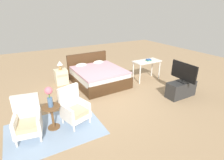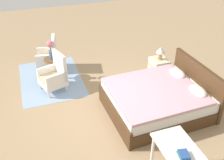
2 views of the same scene
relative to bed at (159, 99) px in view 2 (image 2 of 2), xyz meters
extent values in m
plane|color=#A38460|center=(-0.20, -1.15, -0.30)|extent=(16.00, 16.00, 0.00)
cube|color=#8EA8C6|center=(-2.03, -1.99, -0.29)|extent=(2.10, 1.50, 0.01)
cube|color=#472D19|center=(0.00, -0.05, -0.16)|extent=(1.71, 2.05, 0.28)
cube|color=white|center=(0.00, -0.05, 0.10)|extent=(1.64, 1.97, 0.24)
cube|color=#CC9EAD|center=(0.00, -0.13, 0.25)|extent=(1.68, 1.81, 0.06)
cube|color=#472D19|center=(-0.03, 0.91, 0.18)|extent=(1.67, 0.14, 0.96)
cube|color=#472D19|center=(0.03, -1.01, -0.10)|extent=(1.67, 0.12, 0.40)
ellipsoid|color=white|center=(-0.39, 0.64, 0.29)|extent=(0.45, 0.29, 0.14)
ellipsoid|color=white|center=(0.35, 0.66, 0.29)|extent=(0.45, 0.29, 0.14)
cylinder|color=white|center=(-2.82, -2.18, -0.21)|extent=(0.04, 0.04, 0.16)
cylinder|color=white|center=(-2.37, -2.26, -0.21)|extent=(0.04, 0.04, 0.16)
cylinder|color=white|center=(-2.74, -1.73, -0.21)|extent=(0.04, 0.04, 0.16)
cylinder|color=white|center=(-2.29, -1.81, -0.21)|extent=(0.04, 0.04, 0.16)
cube|color=white|center=(-2.55, -1.99, -0.07)|extent=(0.63, 0.63, 0.12)
cube|color=#C6B289|center=(-2.55, -1.99, 0.04)|extent=(0.58, 0.58, 0.10)
cube|color=white|center=(-2.51, -1.77, 0.31)|extent=(0.55, 0.18, 0.64)
cube|color=white|center=(-2.78, -1.95, 0.12)|extent=(0.16, 0.52, 0.26)
cube|color=white|center=(-2.32, -2.04, 0.12)|extent=(0.16, 0.52, 0.26)
cylinder|color=white|center=(-1.66, -2.28, -0.21)|extent=(0.04, 0.04, 0.16)
cylinder|color=white|center=(-1.22, -2.14, -0.21)|extent=(0.04, 0.04, 0.16)
cylinder|color=white|center=(-1.80, -1.85, -0.21)|extent=(0.04, 0.04, 0.16)
cylinder|color=white|center=(-1.36, -1.71, -0.21)|extent=(0.04, 0.04, 0.16)
cube|color=white|center=(-1.51, -1.99, -0.07)|extent=(0.68, 0.68, 0.12)
cube|color=#C6B289|center=(-1.51, -1.99, 0.04)|extent=(0.62, 0.62, 0.10)
cube|color=white|center=(-1.58, -1.78, 0.31)|extent=(0.54, 0.24, 0.64)
cube|color=white|center=(-1.73, -2.07, 0.12)|extent=(0.22, 0.51, 0.26)
cube|color=white|center=(-1.29, -1.92, 0.12)|extent=(0.22, 0.51, 0.26)
cylinder|color=brown|center=(-2.03, -1.90, -0.29)|extent=(0.28, 0.28, 0.03)
cylinder|color=brown|center=(-2.03, -1.90, -0.01)|extent=(0.06, 0.06, 0.52)
cylinder|color=brown|center=(-2.03, -1.90, 0.26)|extent=(0.40, 0.40, 0.02)
cylinder|color=#4C709E|center=(-2.03, -1.90, 0.38)|extent=(0.11, 0.11, 0.22)
cylinder|color=#477538|center=(-2.03, -1.90, 0.54)|extent=(0.02, 0.02, 0.10)
sphere|color=#DB7084|center=(-2.03, -1.90, 0.67)|extent=(0.17, 0.17, 0.17)
cube|color=beige|center=(-1.19, 0.63, -0.03)|extent=(0.44, 0.40, 0.54)
cube|color=#B3AB8E|center=(-1.19, 0.42, 0.08)|extent=(0.37, 0.01, 0.09)
cylinder|color=tan|center=(-1.19, 0.63, 0.25)|extent=(0.13, 0.13, 0.02)
ellipsoid|color=tan|center=(-1.19, 0.63, 0.34)|extent=(0.11, 0.11, 0.16)
cone|color=silver|center=(-1.19, 0.63, 0.49)|extent=(0.22, 0.22, 0.15)
cylinder|color=silver|center=(1.32, -0.81, 0.06)|extent=(0.05, 0.05, 0.73)
cylinder|color=silver|center=(1.32, -0.39, 0.06)|extent=(0.05, 0.05, 0.73)
cube|color=silver|center=(1.79, -0.60, 0.45)|extent=(1.04, 0.52, 0.04)
cube|color=#337A47|center=(1.83, -0.63, 0.48)|extent=(0.20, 0.17, 0.02)
cube|color=#284C8E|center=(1.83, -0.63, 0.51)|extent=(0.19, 0.17, 0.04)
camera|label=1|loc=(-2.49, -5.52, 2.31)|focal=28.00mm
camera|label=2|loc=(3.84, -2.37, 3.29)|focal=42.00mm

